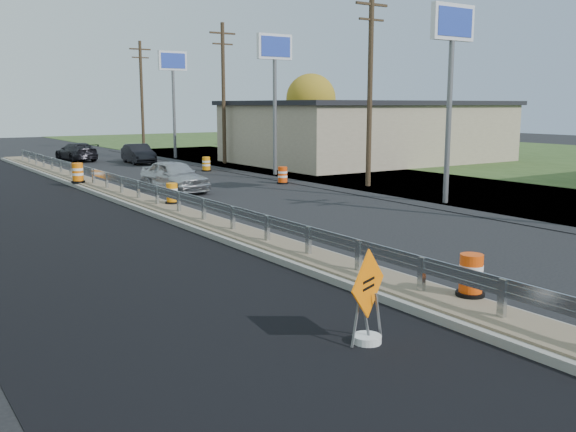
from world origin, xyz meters
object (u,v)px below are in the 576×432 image
caution_sign (367,320)px  barrel_median_far (78,173)px  car_silver (174,176)px  barrel_median_near (471,276)px  barrel_median_mid (172,194)px  car_dark_far (76,152)px  barrel_shoulder_mid (206,164)px  barrel_shoulder_far (127,154)px  car_dark_mid (138,154)px  barrel_shoulder_near (283,176)px

caution_sign → barrel_median_far: size_ratio=1.71×
barrel_median_far → car_silver: (3.30, -4.10, 0.04)m
barrel_median_near → barrel_median_mid: bearing=90.0°
car_dark_far → barrel_shoulder_mid: bearing=105.5°
caution_sign → barrel_median_near: (3.04, 0.39, 0.22)m
car_silver → barrel_median_near: bearing=-101.9°
caution_sign → car_silver: bearing=51.5°
barrel_median_mid → barrel_median_far: 8.92m
barrel_median_near → car_silver: (2.20, 19.41, 0.09)m
barrel_median_near → barrel_shoulder_far: barrel_median_near is taller
barrel_shoulder_far → car_dark_mid: 3.27m
barrel_shoulder_near → car_dark_mid: car_dark_mid is taller
barrel_shoulder_mid → barrel_shoulder_far: (-1.17, 10.58, -0.02)m
caution_sign → car_dark_mid: 35.87m
barrel_median_mid → barrel_shoulder_mid: 14.46m
caution_sign → barrel_median_far: 23.98m
barrel_median_near → barrel_shoulder_mid: barrel_median_near is taller
barrel_shoulder_far → car_dark_far: bearing=159.3°
caution_sign → barrel_median_near: bearing=-16.4°
barrel_shoulder_mid → car_dark_mid: 7.50m
car_dark_mid → barrel_median_mid: bearing=-102.5°
caution_sign → barrel_median_mid: 15.36m
barrel_median_mid → car_silver: size_ratio=0.19×
barrel_median_far → caution_sign: bearing=-94.6°
barrel_median_mid → barrel_shoulder_far: barrel_median_mid is taller
barrel_median_near → car_dark_far: (3.13, 38.79, 0.02)m
barrel_median_far → barrel_shoulder_mid: size_ratio=1.10×
car_dark_far → barrel_median_mid: bearing=77.4°
barrel_median_mid → car_dark_mid: bearing=72.7°
barrel_shoulder_mid → barrel_median_far: bearing=-158.5°
barrel_shoulder_near → barrel_median_far: bearing=154.3°
caution_sign → car_dark_mid: (9.14, 34.68, 0.25)m
barrel_shoulder_mid → barrel_median_mid: bearing=-121.8°
car_dark_mid → car_dark_far: (-2.97, 4.49, -0.01)m
caution_sign → barrel_shoulder_mid: bearing=45.1°
barrel_median_mid → barrel_shoulder_near: 9.20m
barrel_median_mid → barrel_shoulder_near: bearing=28.9°
caution_sign → barrel_median_mid: bearing=54.9°
caution_sign → car_dark_far: 39.66m
caution_sign → barrel_shoulder_near: 22.44m
barrel_median_mid → car_dark_mid: car_dark_mid is taller
barrel_shoulder_near → caution_sign: bearing=-119.6°
caution_sign → barrel_shoulder_mid: caution_sign is taller
barrel_median_far → barrel_shoulder_near: barrel_median_far is taller
car_dark_far → caution_sign: bearing=75.8°
barrel_median_near → barrel_median_far: 23.54m
barrel_median_near → barrel_shoulder_near: barrel_median_near is taller
barrel_median_near → barrel_shoulder_mid: size_ratio=0.98×
car_dark_far → car_silver: bearing=82.0°
caution_sign → barrel_median_near: size_ratio=1.94×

